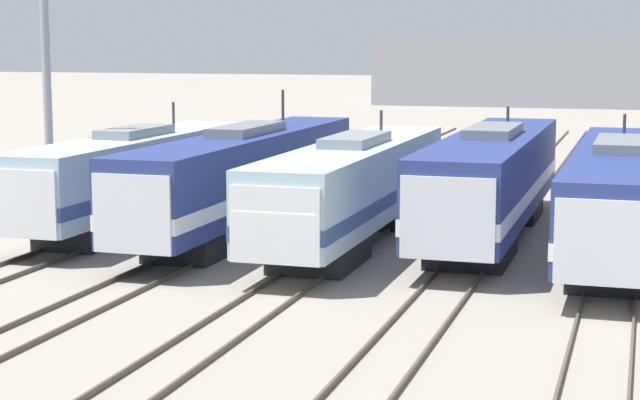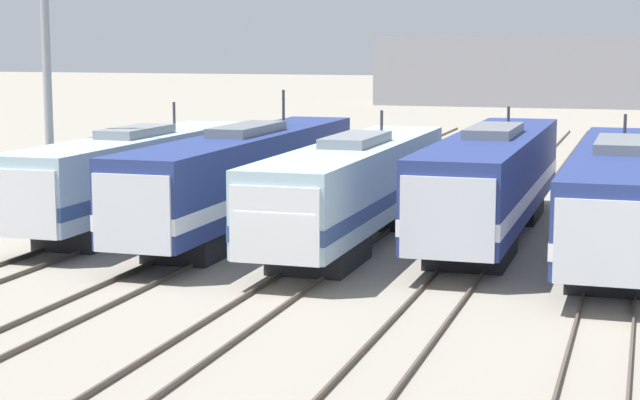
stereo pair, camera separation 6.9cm
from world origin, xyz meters
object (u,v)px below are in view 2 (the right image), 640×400
at_px(locomotive_center_left, 242,178).
at_px(locomotive_center_right, 491,182).
at_px(locomotive_center, 352,189).
at_px(locomotive_far_right, 619,196).
at_px(catenary_tower_left, 47,73).
at_px(locomotive_far_left, 131,177).

bearing_deg(locomotive_center_left, locomotive_center_right, 9.24).
bearing_deg(locomotive_center, locomotive_center_left, 167.85).
height_order(locomotive_far_right, catenary_tower_left, catenary_tower_left).
relative_size(locomotive_center, catenary_tower_left, 1.51).
bearing_deg(locomotive_center_left, locomotive_far_left, -178.56).
bearing_deg(locomotive_far_left, locomotive_center_left, 1.44).
relative_size(locomotive_center_left, locomotive_far_right, 1.01).
distance_m(locomotive_center_left, catenary_tower_left, 8.51).
xyz_separation_m(locomotive_far_left, locomotive_center, (9.30, -0.88, 0.00)).
distance_m(locomotive_center_left, locomotive_center, 4.76).
xyz_separation_m(locomotive_center_left, locomotive_center, (4.65, -1.00, -0.09)).
height_order(locomotive_center_left, catenary_tower_left, catenary_tower_left).
distance_m(locomotive_center, locomotive_center_right, 5.28).
xyz_separation_m(locomotive_far_right, catenary_tower_left, (-21.29, -1.41, 4.06)).
xyz_separation_m(locomotive_far_left, catenary_tower_left, (-2.70, -1.49, 4.08)).
height_order(locomotive_center, locomotive_far_right, locomotive_center).
distance_m(locomotive_far_left, locomotive_center_right, 14.04).
xyz_separation_m(locomotive_center_right, catenary_tower_left, (-16.64, -3.12, 3.96)).
relative_size(locomotive_far_left, catenary_tower_left, 1.41).
relative_size(locomotive_center_left, locomotive_center, 1.10).
bearing_deg(locomotive_center, locomotive_center_right, 28.40).
xyz_separation_m(locomotive_center_right, locomotive_far_right, (4.65, -1.71, -0.10)).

